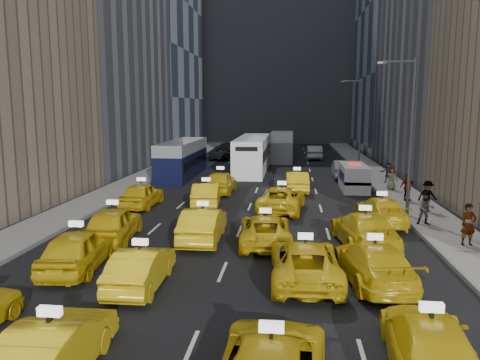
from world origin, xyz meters
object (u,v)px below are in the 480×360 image
(taxi_3, at_px, (429,344))
(double_decker, at_px, (182,159))
(taxi_1, at_px, (52,350))
(box_truck, at_px, (282,147))
(nypd_van, at_px, (354,178))
(city_bus, at_px, (253,154))
(pedestrian_0, at_px, (468,225))

(taxi_3, bearing_deg, double_decker, -61.23)
(taxi_1, bearing_deg, double_decker, -82.91)
(double_decker, xyz_separation_m, box_truck, (8.81, 13.01, 0.09))
(taxi_3, xyz_separation_m, box_truck, (-4.45, 43.91, 0.96))
(nypd_van, bearing_deg, box_truck, 104.23)
(double_decker, height_order, box_truck, box_truck)
(city_bus, bearing_deg, pedestrian_0, -71.84)
(taxi_3, distance_m, box_truck, 44.15)
(taxi_1, xyz_separation_m, taxi_3, (8.83, 1.32, -0.03))
(taxi_1, height_order, double_decker, double_decker)
(box_truck, bearing_deg, double_decker, -123.05)
(taxi_1, height_order, city_bus, city_bus)
(taxi_1, bearing_deg, box_truck, -96.27)
(taxi_1, xyz_separation_m, box_truck, (4.39, 45.23, 0.93))
(city_bus, relative_size, pedestrian_0, 6.97)
(taxi_1, bearing_deg, pedestrian_0, -139.40)
(nypd_van, bearing_deg, pedestrian_0, -81.36)
(nypd_van, distance_m, pedestrian_0, 15.13)
(double_decker, xyz_separation_m, city_bus, (6.13, 4.12, 0.09))
(box_truck, bearing_deg, nypd_van, -71.32)
(taxi_3, relative_size, city_bus, 0.37)
(double_decker, bearing_deg, nypd_van, -20.27)
(taxi_3, bearing_deg, box_truck, -78.67)
(nypd_van, relative_size, double_decker, 0.45)
(city_bus, bearing_deg, taxi_1, -100.13)
(taxi_3, relative_size, pedestrian_0, 2.56)
(double_decker, height_order, pedestrian_0, double_decker)
(nypd_van, xyz_separation_m, pedestrian_0, (3.15, -14.80, 0.16))
(taxi_3, distance_m, pedestrian_0, 11.48)
(taxi_3, xyz_separation_m, nypd_van, (1.46, 25.31, 0.23))
(taxi_1, distance_m, taxi_3, 8.93)
(double_decker, bearing_deg, box_truck, 56.43)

